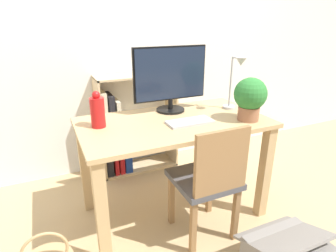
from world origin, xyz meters
name	(u,v)px	position (x,y,z in m)	size (l,w,h in m)	color
ground_plane	(173,210)	(0.00, 0.00, 0.00)	(10.00, 10.00, 0.00)	tan
wall_back	(130,33)	(0.00, 0.96, 1.30)	(8.00, 0.05, 2.60)	silver
desk	(174,139)	(0.00, 0.00, 0.62)	(1.31, 0.73, 0.76)	tan
monitor	(170,76)	(0.07, 0.22, 1.02)	(0.58, 0.22, 0.48)	black
keyboard	(190,122)	(0.08, -0.09, 0.77)	(0.32, 0.14, 0.02)	#B2B2B7
vase	(98,111)	(-0.50, 0.10, 0.87)	(0.09, 0.09, 0.24)	red
desk_lamp	(236,78)	(0.52, 0.03, 1.01)	(0.10, 0.19, 0.41)	#B7B7BC
potted_plant	(250,97)	(0.48, -0.20, 0.92)	(0.22, 0.22, 0.30)	#9E6647
chair	(209,179)	(0.09, -0.34, 0.46)	(0.40, 0.40, 0.84)	#4C4C51
bookshelf	(124,132)	(-0.16, 0.78, 0.41)	(0.75, 0.28, 0.95)	#D8BC8C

